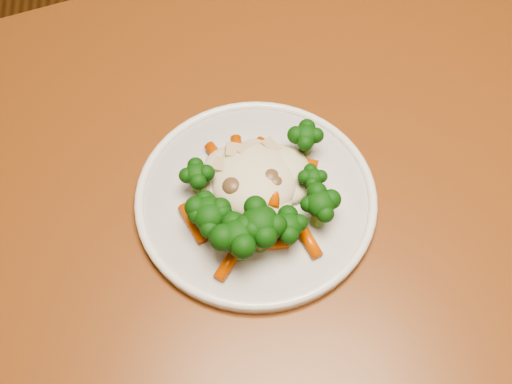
% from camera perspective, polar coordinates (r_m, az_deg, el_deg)
% --- Properties ---
extents(dining_table, '(1.34, 1.06, 0.75)m').
position_cam_1_polar(dining_table, '(0.78, 4.57, -3.84)').
color(dining_table, brown).
rests_on(dining_table, ground).
extents(plate, '(0.25, 0.25, 0.01)m').
position_cam_1_polar(plate, '(0.68, 0.00, -0.64)').
color(plate, white).
rests_on(plate, dining_table).
extents(meal, '(0.17, 0.17, 0.05)m').
position_cam_1_polar(meal, '(0.65, -0.17, -0.79)').
color(meal, beige).
rests_on(meal, plate).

